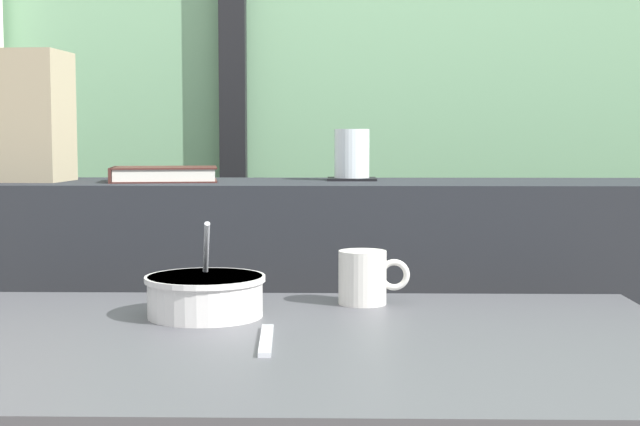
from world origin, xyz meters
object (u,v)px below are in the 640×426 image
Objects in this scene: juice_glass at (352,155)px; closed_book at (164,174)px; soup_bowl at (205,296)px; coaster_square at (352,179)px; ceramic_mug at (364,277)px; fork_utensil at (266,340)px; breakfast_table at (284,422)px.

juice_glass is 0.38m from closed_book.
juice_glass reaches higher than soup_bowl.
coaster_square is 0.44× the size of closed_book.
juice_glass is (0.00, 0.00, 0.05)m from coaster_square.
ceramic_mug is (0.01, -0.45, -0.13)m from coaster_square.
coaster_square reaches higher than fork_utensil.
juice_glass is 0.77m from fork_utensil.
breakfast_table is 6.16× the size of soup_bowl.
fork_utensil is at bearing -127.91° from breakfast_table.
soup_bowl is 0.26m from ceramic_mug.
fork_utensil is (0.26, -0.66, -0.19)m from closed_book.
coaster_square is 0.05m from juice_glass.
coaster_square is 0.59× the size of fork_utensil.
ceramic_mug is at bearing -88.30° from coaster_square.
ceramic_mug is at bearing 61.22° from fork_utensil.
coaster_square is at bearing -104.04° from juice_glass.
juice_glass is at bearing 91.70° from ceramic_mug.
closed_book reaches higher than soup_bowl.
breakfast_table is 0.24m from soup_bowl.
coaster_square is 0.76m from fork_utensil.
juice_glass is at bearing 68.38° from soup_bowl.
fork_utensil is at bearing -58.48° from soup_bowl.
coaster_square is 0.62m from soup_bowl.
ceramic_mug is at bearing 24.42° from soup_bowl.
ceramic_mug reaches higher than fork_utensil.
juice_glass is 0.59× the size of fork_utensil.
soup_bowl is at bearing -72.73° from closed_book.
ceramic_mug is (0.39, -0.39, -0.15)m from closed_book.
closed_book is 1.33× the size of fork_utensil.
breakfast_table is 10.94× the size of coaster_square.
soup_bowl is at bearing -111.62° from coaster_square.
soup_bowl is at bearing -155.58° from ceramic_mug.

